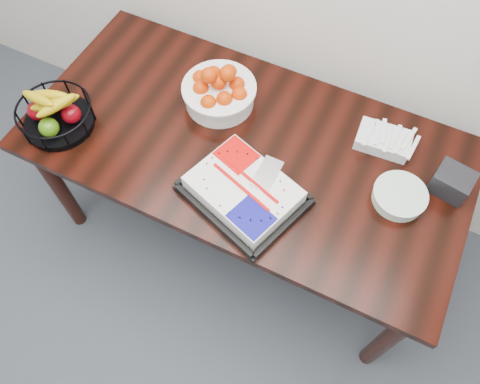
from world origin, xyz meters
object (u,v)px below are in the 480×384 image
at_px(tangerine_bowl, 219,88).
at_px(plate_stack, 399,196).
at_px(fruit_basket, 55,114).
at_px(cake_tray, 244,191).
at_px(napkin_box, 452,182).
at_px(table, 245,155).

bearing_deg(tangerine_bowl, plate_stack, -8.91).
bearing_deg(fruit_basket, plate_stack, 11.16).
height_order(cake_tray, tangerine_bowl, tangerine_bowl).
relative_size(tangerine_bowl, fruit_basket, 1.02).
distance_m(cake_tray, napkin_box, 0.78).
xyz_separation_m(tangerine_bowl, plate_stack, (0.82, -0.13, -0.06)).
height_order(table, napkin_box, napkin_box).
distance_m(plate_stack, napkin_box, 0.21).
distance_m(tangerine_bowl, napkin_box, 0.98).
bearing_deg(plate_stack, napkin_box, 40.03).
xyz_separation_m(table, napkin_box, (0.79, 0.15, 0.13)).
height_order(tangerine_bowl, napkin_box, tangerine_bowl).
xyz_separation_m(plate_stack, napkin_box, (0.16, 0.13, 0.02)).
relative_size(tangerine_bowl, napkin_box, 2.29).
bearing_deg(tangerine_bowl, napkin_box, 0.16).
relative_size(fruit_basket, napkin_box, 2.24).
height_order(tangerine_bowl, plate_stack, tangerine_bowl).
bearing_deg(tangerine_bowl, table, -36.85).
relative_size(cake_tray, fruit_basket, 1.70).
xyz_separation_m(table, plate_stack, (0.63, 0.02, 0.11)).
height_order(table, tangerine_bowl, tangerine_bowl).
distance_m(cake_tray, tangerine_bowl, 0.47).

